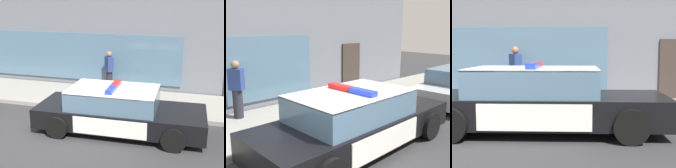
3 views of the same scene
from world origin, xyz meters
TOP-DOWN VIEW (x-y plane):
  - sidewalk at (0.00, 3.45)m, footprint 48.00×2.82m
  - storefront_building at (0.31, 9.11)m, footprint 18.37×8.49m
  - police_cruiser at (1.97, 0.84)m, footprint 5.21×2.23m
  - fire_hydrant at (2.50, 2.48)m, footprint 0.34×0.39m
  - pedestrian_on_sidewalk at (0.64, 4.35)m, footprint 0.46×0.47m

SIDE VIEW (x-z plane):
  - sidewalk at x=0.00m, z-range 0.00..0.15m
  - fire_hydrant at x=2.50m, z-range 0.14..0.86m
  - police_cruiser at x=1.97m, z-range -0.07..1.43m
  - pedestrian_on_sidewalk at x=0.64m, z-range 0.16..1.87m
  - storefront_building at x=0.31m, z-range 0.00..6.52m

